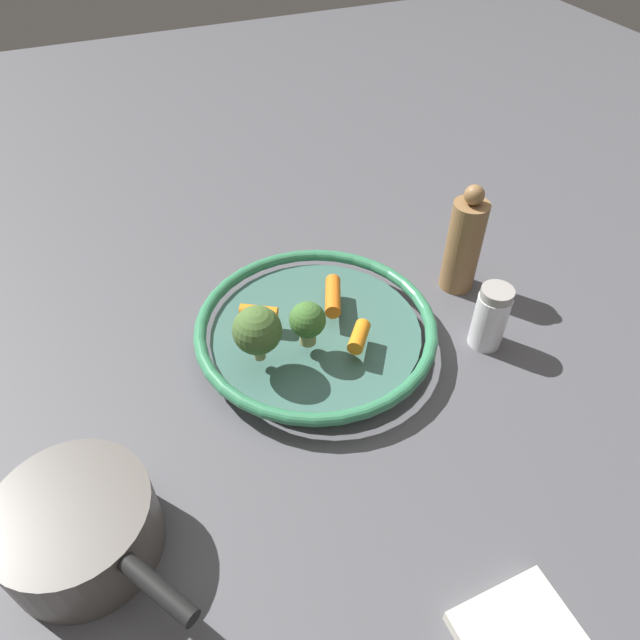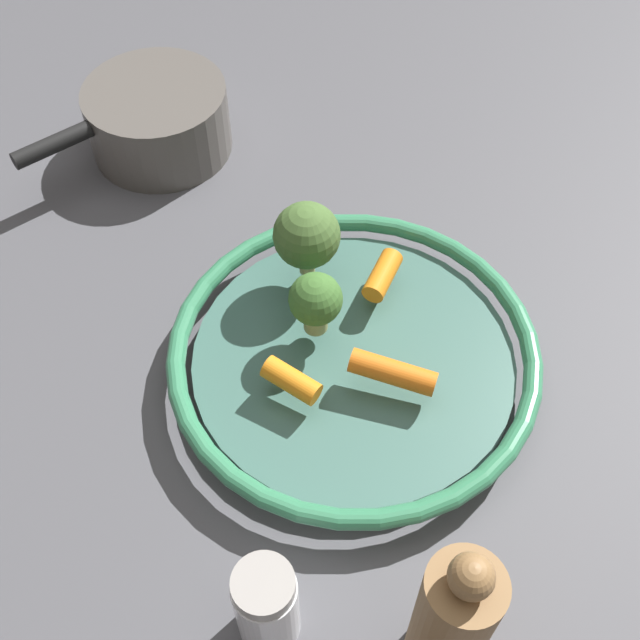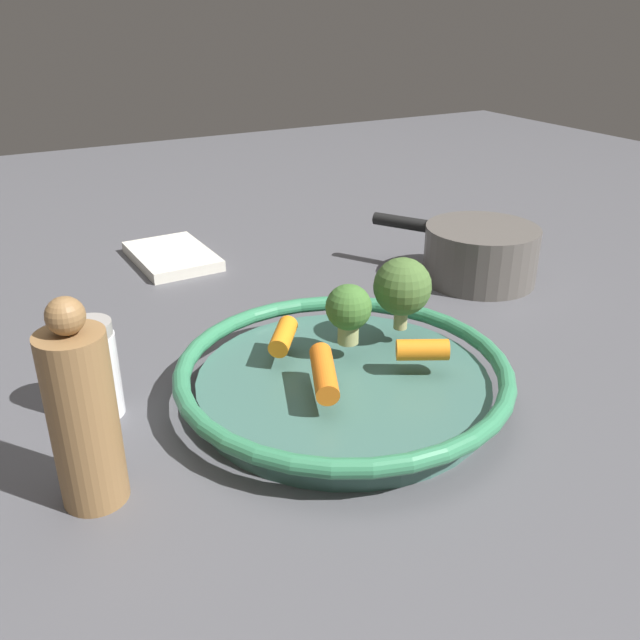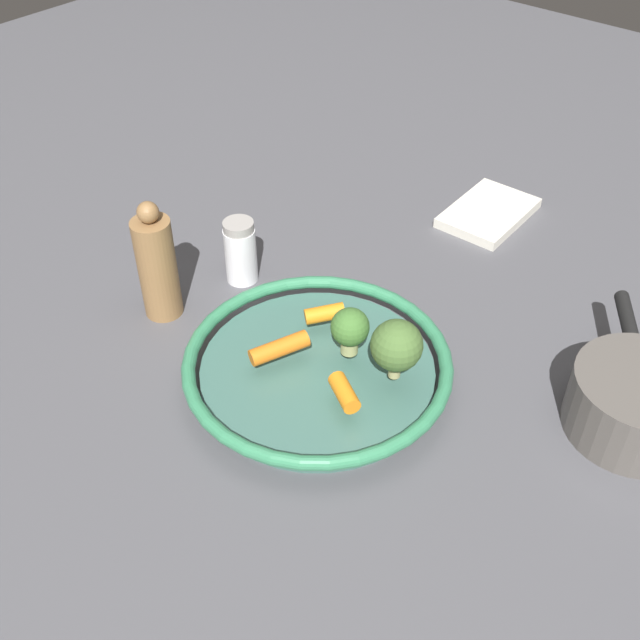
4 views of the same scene
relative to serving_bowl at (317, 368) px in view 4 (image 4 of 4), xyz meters
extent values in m
plane|color=#4C4C51|center=(0.00, 0.00, -0.02)|extent=(2.45, 2.45, 0.00)
cylinder|color=#3D665B|center=(0.00, 0.00, -0.01)|extent=(0.25, 0.25, 0.02)
torus|color=#347E55|center=(0.00, 0.00, 0.01)|extent=(0.29, 0.29, 0.02)
cylinder|color=orange|center=(-0.05, -0.03, 0.03)|extent=(0.05, 0.04, 0.02)
cylinder|color=orange|center=(0.02, -0.03, 0.03)|extent=(0.07, 0.04, 0.02)
cylinder|color=orange|center=(0.03, 0.06, 0.03)|extent=(0.04, 0.05, 0.02)
cylinder|color=tan|center=(-0.03, 0.08, 0.03)|extent=(0.01, 0.01, 0.02)
sphere|color=#45662F|center=(-0.03, 0.08, 0.06)|extent=(0.05, 0.05, 0.05)
cylinder|color=tan|center=(-0.03, 0.02, 0.03)|extent=(0.02, 0.02, 0.02)
sphere|color=#3E6C2D|center=(-0.03, 0.02, 0.05)|extent=(0.04, 0.04, 0.04)
cylinder|color=white|center=(-0.08, -0.19, 0.02)|extent=(0.04, 0.04, 0.07)
cylinder|color=#9E9993|center=(-0.08, -0.19, 0.06)|extent=(0.04, 0.04, 0.01)
cylinder|color=olive|center=(0.03, -0.22, 0.04)|extent=(0.05, 0.05, 0.13)
sphere|color=olive|center=(0.03, -0.22, 0.12)|extent=(0.02, 0.02, 0.02)
cylinder|color=#56514C|center=(-0.16, 0.29, 0.01)|extent=(0.14, 0.14, 0.07)
cylinder|color=black|center=(-0.25, 0.23, 0.04)|extent=(0.07, 0.05, 0.02)
cube|color=silver|center=(-0.40, -0.03, -0.01)|extent=(0.14, 0.10, 0.01)
camera|label=1|loc=(-0.45, 0.18, 0.49)|focal=32.31mm
camera|label=2|loc=(-0.06, -0.35, 0.52)|focal=45.09mm
camera|label=3|loc=(0.44, -0.26, 0.30)|focal=38.19mm
camera|label=4|loc=(0.45, 0.38, 0.58)|focal=42.87mm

